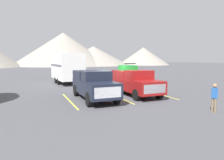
{
  "coord_description": "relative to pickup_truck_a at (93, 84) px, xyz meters",
  "views": [
    {
      "loc": [
        -6.12,
        -14.13,
        2.9
      ],
      "look_at": [
        0.0,
        0.48,
        1.2
      ],
      "focal_mm": 31.73,
      "sensor_mm": 36.0,
      "label": 1
    }
  ],
  "objects": [
    {
      "name": "camper_trailer_a",
      "position": [
        -0.08,
        10.14,
        0.87
      ],
      "size": [
        3.0,
        7.44,
        3.8
      ],
      "color": "white",
      "rests_on": "ground"
    },
    {
      "name": "person_a",
      "position": [
        4.92,
        -5.96,
        -0.22
      ],
      "size": [
        0.22,
        0.35,
        1.58
      ],
      "color": "#726047",
      "rests_on": "ground"
    },
    {
      "name": "lot_stripe_c",
      "position": [
        5.55,
        0.12,
        -1.12
      ],
      "size": [
        0.12,
        5.5,
        0.01
      ],
      "primitive_type": "cube",
      "color": "gold",
      "rests_on": "ground"
    },
    {
      "name": "pickup_truck_b",
      "position": [
        3.56,
        0.39,
        0.01
      ],
      "size": [
        2.19,
        5.29,
        2.54
      ],
      "color": "maroon",
      "rests_on": "ground"
    },
    {
      "name": "lot_stripe_b",
      "position": [
        1.92,
        0.12,
        -1.12
      ],
      "size": [
        0.12,
        5.5,
        0.01
      ],
      "primitive_type": "cube",
      "color": "gold",
      "rests_on": "ground"
    },
    {
      "name": "mountain_ridge",
      "position": [
        -6.76,
        73.57,
        5.03
      ],
      "size": [
        135.56,
        45.94,
        14.37
      ],
      "color": "gray",
      "rests_on": "ground"
    },
    {
      "name": "pickup_truck_a",
      "position": [
        0.0,
        0.0,
        0.0
      ],
      "size": [
        2.13,
        5.5,
        2.08
      ],
      "color": "black",
      "rests_on": "ground"
    },
    {
      "name": "lot_stripe_a",
      "position": [
        -1.71,
        0.12,
        -1.12
      ],
      "size": [
        0.12,
        5.5,
        0.01
      ],
      "primitive_type": "cube",
      "color": "gold",
      "rests_on": "ground"
    },
    {
      "name": "ground_plane",
      "position": [
        1.92,
        0.64,
        -1.13
      ],
      "size": [
        240.0,
        240.0,
        0.0
      ],
      "primitive_type": "plane",
      "color": "#47474C"
    }
  ]
}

